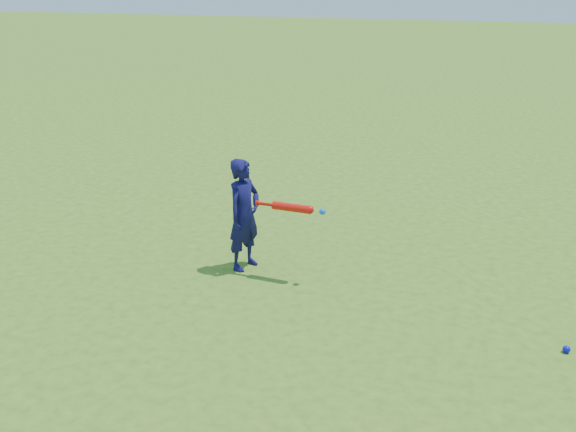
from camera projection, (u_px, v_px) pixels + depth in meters
The scene contains 4 objects.
ground at pixel (294, 250), 7.45m from camera, with size 80.00×80.00×0.00m, color #3B6818.
child at pixel (244, 215), 6.81m from camera, with size 0.45×0.29×1.22m, color #100E43.
ground_ball_blue at pixel (567, 349), 5.43m from camera, with size 0.07×0.07×0.07m, color #0C0CCE.
bat_swing at pixel (294, 208), 6.51m from camera, with size 0.76×0.11×0.09m.
Camera 1 is at (2.05, -6.51, 3.01)m, focal length 40.00 mm.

